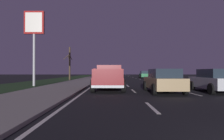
{
  "coord_description": "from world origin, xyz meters",
  "views": [
    {
      "loc": [
        -2.42,
        3.26,
        1.36
      ],
      "look_at": [
        12.81,
        3.27,
        1.5
      ],
      "focal_mm": 31.61,
      "sensor_mm": 36.0,
      "label": 1
    }
  ],
  "objects": [
    {
      "name": "gas_price_sign",
      "position": [
        16.44,
        10.76,
        5.42
      ],
      "size": [
        0.27,
        1.9,
        7.19
      ],
      "color": "#99999E",
      "rests_on": "ground"
    },
    {
      "name": "lane_markings",
      "position": [
        29.81,
        3.09,
        0.0
      ],
      "size": [
        108.0,
        7.04,
        0.01
      ],
      "color": "silver",
      "rests_on": "ground"
    },
    {
      "name": "sedan_silver",
      "position": [
        10.68,
        -3.56,
        0.78
      ],
      "size": [
        4.43,
        2.07,
        1.54
      ],
      "color": "#B2B5BA",
      "rests_on": "ground"
    },
    {
      "name": "bare_tree_far",
      "position": [
        31.05,
        10.51,
        2.89
      ],
      "size": [
        1.84,
        1.69,
        5.56
      ],
      "color": "#423323",
      "rests_on": "ground"
    },
    {
      "name": "sedan_green",
      "position": [
        39.71,
        -3.63,
        0.78
      ],
      "size": [
        4.44,
        2.09,
        1.54
      ],
      "color": "#14592D",
      "rests_on": "ground"
    },
    {
      "name": "sidewalk_shoulder",
      "position": [
        27.0,
        7.45,
        0.06
      ],
      "size": [
        108.0,
        4.0,
        0.12
      ],
      "primitive_type": "cube",
      "color": "gray",
      "rests_on": "ground"
    },
    {
      "name": "sedan_red",
      "position": [
        35.16,
        3.45,
        0.78
      ],
      "size": [
        4.44,
        2.09,
        1.54
      ],
      "color": "maroon",
      "rests_on": "ground"
    },
    {
      "name": "sedan_tan",
      "position": [
        10.41,
        -0.07,
        0.78
      ],
      "size": [
        4.41,
        2.03,
        1.54
      ],
      "color": "#9E845B",
      "rests_on": "ground"
    },
    {
      "name": "pickup_truck",
      "position": [
        12.6,
        3.5,
        0.91
      ],
      "size": [
        5.45,
        2.33,
        1.87
      ],
      "color": "maroon",
      "rests_on": "ground"
    },
    {
      "name": "ground",
      "position": [
        27.0,
        0.0,
        0.0
      ],
      "size": [
        144.0,
        144.0,
        0.0
      ],
      "primitive_type": "plane",
      "color": "black"
    },
    {
      "name": "grass_verge",
      "position": [
        27.0,
        12.45,
        0.0
      ],
      "size": [
        108.0,
        6.0,
        0.01
      ],
      "primitive_type": "cube",
      "color": "#1E3819",
      "rests_on": "ground"
    }
  ]
}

